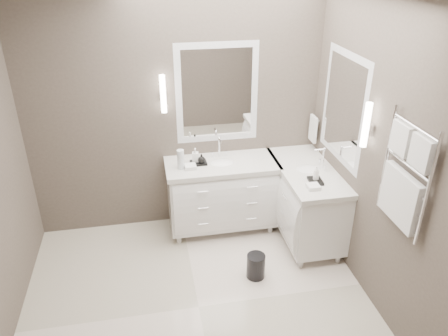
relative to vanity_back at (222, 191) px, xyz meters
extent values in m
cube|color=silver|center=(-0.45, -1.23, -0.49)|extent=(3.20, 3.00, 0.01)
cube|color=#524941|center=(-0.45, 0.28, 0.86)|extent=(3.20, 0.01, 2.70)
cube|color=#524941|center=(-0.45, -2.73, 0.86)|extent=(3.20, 0.01, 2.70)
cube|color=#524941|center=(1.15, -1.23, 0.86)|extent=(0.01, 3.00, 2.70)
cube|color=white|center=(0.00, 0.00, -0.04)|extent=(1.20, 0.55, 0.70)
cube|color=silver|center=(0.00, 0.00, 0.34)|extent=(1.24, 0.59, 0.05)
ellipsoid|color=white|center=(0.00, 0.00, 0.32)|extent=(0.36, 0.28, 0.12)
cylinder|color=white|center=(0.00, 0.16, 0.47)|extent=(0.02, 0.02, 0.22)
cube|color=white|center=(0.88, -0.33, -0.04)|extent=(0.55, 1.20, 0.70)
cube|color=silver|center=(0.88, -0.33, 0.34)|extent=(0.59, 1.24, 0.05)
ellipsoid|color=white|center=(0.88, -0.33, 0.32)|extent=(0.36, 0.28, 0.12)
cylinder|color=white|center=(1.04, -0.33, 0.47)|extent=(0.02, 0.02, 0.22)
cube|color=white|center=(0.00, 0.26, 1.06)|extent=(0.90, 0.02, 1.10)
cube|color=white|center=(0.00, 0.26, 1.06)|extent=(0.77, 0.02, 0.96)
cube|color=white|center=(1.14, -0.43, 1.06)|extent=(0.02, 0.90, 1.10)
cube|color=white|center=(1.14, -0.43, 1.06)|extent=(0.02, 0.90, 0.96)
cube|color=white|center=(-0.58, 0.20, 1.06)|extent=(0.05, 0.05, 0.10)
cylinder|color=white|center=(-0.58, 0.20, 1.11)|extent=(0.06, 0.06, 0.40)
cube|color=white|center=(1.08, -1.01, 1.06)|extent=(0.05, 0.05, 0.10)
cylinder|color=white|center=(1.08, -1.01, 1.11)|extent=(0.06, 0.06, 0.40)
cylinder|color=white|center=(1.10, 0.13, 0.76)|extent=(0.02, 0.22, 0.02)
cube|color=white|center=(1.08, 0.13, 0.62)|extent=(0.03, 0.17, 0.30)
cylinder|color=white|center=(1.10, -1.90, 0.96)|extent=(0.03, 0.03, 0.90)
cylinder|color=white|center=(1.10, -1.35, 0.96)|extent=(0.03, 0.03, 0.90)
cube|color=white|center=(1.10, -1.76, 1.19)|extent=(0.06, 0.22, 0.24)
cube|color=white|center=(1.10, -1.50, 1.19)|extent=(0.06, 0.22, 0.24)
cube|color=white|center=(1.10, -1.63, 0.75)|extent=(0.06, 0.46, 0.42)
cylinder|color=black|center=(0.17, -0.92, -0.36)|extent=(0.24, 0.24, 0.26)
cube|color=black|center=(-0.26, 0.01, 0.38)|extent=(0.18, 0.14, 0.03)
cube|color=black|center=(0.84, -0.61, 0.38)|extent=(0.14, 0.18, 0.03)
cylinder|color=silver|center=(-0.45, -0.06, 0.47)|extent=(0.08, 0.08, 0.22)
imported|color=white|center=(-0.29, 0.03, 0.47)|extent=(0.08, 0.08, 0.15)
imported|color=black|center=(-0.23, -0.02, 0.44)|extent=(0.09, 0.09, 0.10)
imported|color=white|center=(0.84, -0.61, 0.47)|extent=(0.07, 0.07, 0.15)
camera|label=1|loc=(-0.79, -4.21, 2.50)|focal=35.00mm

